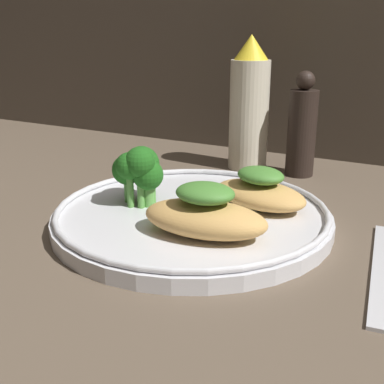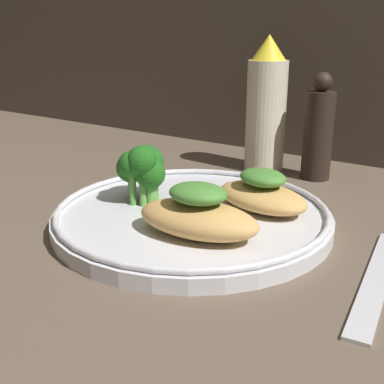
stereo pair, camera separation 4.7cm
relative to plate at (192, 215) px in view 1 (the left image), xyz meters
The scene contains 8 objects.
ground_plane 1.49cm from the plate, ahead, with size 180.00×180.00×1.00cm, color brown.
plate is the anchor object (origin of this frame).
grilled_meat_front 6.22cm from the plate, 50.05° to the right, with size 11.71×7.14×4.69cm.
grilled_meat_middle 7.25cm from the plate, 40.84° to the left, with size 11.13×8.15×4.08cm.
broccoli_bunch 7.06cm from the plate, behind, with size 5.67×5.91×6.23cm.
sauce_bottle 23.48cm from the plate, 98.51° to the left, with size 5.30×5.30×17.84cm.
pepper_grinder 22.96cm from the plate, 79.32° to the left, with size 3.69×3.69×13.53cm.
fork 18.23cm from the plate, ahead, with size 3.99×18.14×0.60cm.
Camera 1 is at (21.36, -38.78, 18.42)cm, focal length 45.00 mm.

